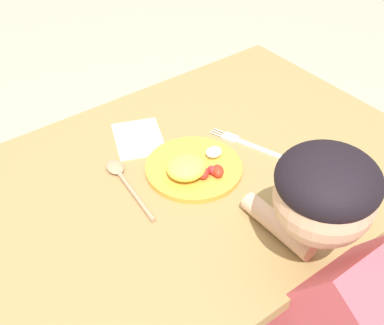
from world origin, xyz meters
The scene contains 5 objects.
dining_table centered at (0.00, 0.00, 0.61)m, with size 1.29×0.80×0.72m.
plate centered at (0.06, 0.00, 0.74)m, with size 0.24×0.24×0.06m.
fork centered at (0.24, 0.01, 0.72)m, with size 0.09×0.21×0.01m.
spoon centered at (-0.09, 0.08, 0.73)m, with size 0.05×0.24×0.01m.
napkin centered at (0.03, 0.20, 0.72)m, with size 0.12×0.16×0.00m, color white.
Camera 1 is at (-0.50, -0.74, 1.54)m, focal length 47.28 mm.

